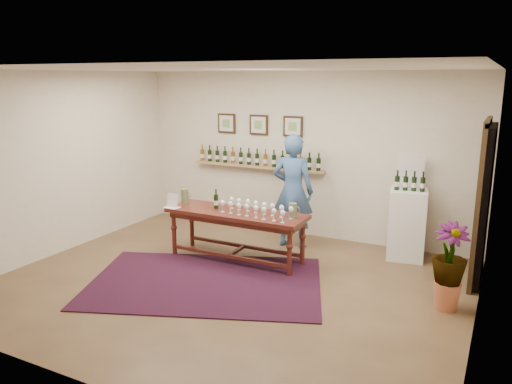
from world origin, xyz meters
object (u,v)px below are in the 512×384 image
at_px(potted_plant, 449,267).
at_px(person, 293,191).
at_px(display_pedestal, 407,224).
at_px(tasting_table, 236,219).

relative_size(potted_plant, person, 0.50).
height_order(display_pedestal, potted_plant, display_pedestal).
distance_m(display_pedestal, person, 1.82).
height_order(tasting_table, potted_plant, potted_plant).
bearing_deg(display_pedestal, tasting_table, -151.03).
bearing_deg(potted_plant, person, 153.39).
bearing_deg(person, display_pedestal, -176.57).
distance_m(display_pedestal, potted_plant, 1.73).
bearing_deg(tasting_table, potted_plant, -5.83).
xyz_separation_m(display_pedestal, potted_plant, (0.77, -1.55, 0.00)).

